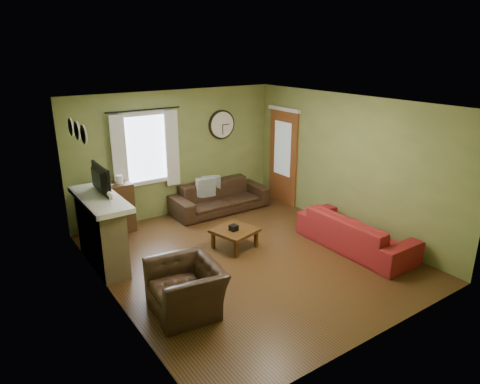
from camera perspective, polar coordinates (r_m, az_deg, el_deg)
floor at (r=7.39m, az=1.13°, el=-8.71°), size 4.60×5.20×0.00m
ceiling at (r=6.60m, az=1.27°, el=11.73°), size 4.60×5.20×0.00m
wall_left at (r=5.93m, az=-17.24°, el=-2.99°), size 0.00×5.20×2.60m
wall_right at (r=8.38m, az=14.13°, el=3.64°), size 0.00×5.20×2.60m
wall_back at (r=9.04m, az=-8.46°, el=5.11°), size 4.60×0.00×2.60m
wall_front at (r=5.15m, az=18.39°, el=-6.50°), size 4.60×0.00×2.60m
fireplace at (r=7.28m, az=-17.98°, el=-5.32°), size 0.40×1.40×1.10m
firebox at (r=7.43m, az=-16.39°, el=-6.78°), size 0.04×0.60×0.55m
mantel at (r=7.08m, az=-18.23°, el=-0.90°), size 0.58×1.60×0.08m
tv at (r=7.16m, az=-18.60°, el=1.08°), size 0.08×0.60×0.35m
tv_screen at (r=7.16m, az=-18.04°, el=1.62°), size 0.02×0.62×0.36m
medallion_left at (r=6.42m, az=-20.11°, el=7.22°), size 0.28×0.28×0.03m
medallion_mid at (r=6.75m, az=-20.90°, el=7.66°), size 0.28×0.28×0.03m
medallion_right at (r=7.09m, az=-21.61°, el=8.06°), size 0.28×0.28×0.03m
window_pane at (r=8.71m, az=-12.61°, el=5.68°), size 1.00×0.02×1.30m
curtain_rod at (r=8.48m, az=-12.72°, el=10.62°), size 0.03×0.03×1.50m
curtain_left at (r=8.45m, az=-15.78°, el=4.67°), size 0.28×0.04×1.55m
curtain_right at (r=8.84m, az=-9.04°, el=5.76°), size 0.28×0.04×1.55m
wall_clock at (r=9.42m, az=-2.40°, el=8.95°), size 0.64×0.06×0.64m
door at (r=9.70m, az=5.76°, el=4.63°), size 0.05×0.90×2.10m
bookshelf at (r=8.47m, az=-16.72°, el=-2.27°), size 0.81×0.34×0.96m
book at (r=8.23m, az=-17.65°, el=0.58°), size 0.27×0.27×0.02m
sofa_brown at (r=9.31m, az=-2.69°, el=-0.64°), size 2.14×0.84×0.62m
pillow_left at (r=9.36m, az=-3.87°, el=0.98°), size 0.42×0.24×0.40m
pillow_right at (r=9.20m, az=-4.59°, el=0.64°), size 0.45×0.19×0.43m
sofa_red at (r=7.84m, az=15.15°, el=-5.15°), size 0.85×2.16×0.63m
armchair at (r=5.96m, az=-7.21°, el=-12.54°), size 1.00×1.11×0.66m
coffee_table at (r=7.65m, az=-0.71°, el=-6.20°), size 0.83×0.83×0.36m
tissue_box at (r=7.50m, az=-0.85°, el=-4.87°), size 0.14×0.14×0.10m
wine_glass_a at (r=6.55m, az=-16.81°, el=-1.02°), size 0.07×0.07×0.20m
wine_glass_b at (r=6.60m, az=-16.97°, el=-0.85°), size 0.07×0.07×0.21m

